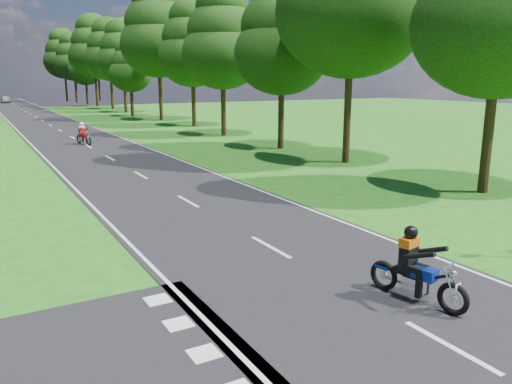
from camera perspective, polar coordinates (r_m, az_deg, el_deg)
ground at (r=12.26m, az=6.59°, el=-9.02°), size 160.00×160.00×0.00m
main_road at (r=59.69m, az=-23.22°, el=7.49°), size 7.00×140.00×0.02m
road_markings at (r=57.82m, az=-23.13°, el=7.37°), size 7.40×140.00×0.01m
treeline at (r=69.78m, az=-23.67°, el=14.88°), size 40.00×115.35×14.78m
rider_near_blue at (r=10.84m, az=18.03°, el=-7.94°), size 1.02×2.01×1.60m
rider_far_red at (r=37.11m, az=-19.13°, el=6.37°), size 1.05×1.97×1.57m
distant_car at (r=106.29m, az=-26.71°, el=9.46°), size 1.75×4.02×1.35m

